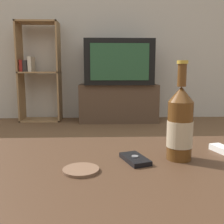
{
  "coord_description": "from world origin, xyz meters",
  "views": [
    {
      "loc": [
        0.09,
        -0.71,
        0.67
      ],
      "look_at": [
        0.13,
        0.35,
        0.5
      ],
      "focal_mm": 42.0,
      "sensor_mm": 36.0,
      "label": 1
    }
  ],
  "objects_px": {
    "beer_bottle": "(180,125)",
    "television": "(118,63)",
    "tv_stand": "(118,103)",
    "bookshelf": "(38,71)",
    "cell_phone": "(135,159)"
  },
  "relations": [
    {
      "from": "beer_bottle",
      "to": "television",
      "type": "bearing_deg",
      "value": 90.45
    },
    {
      "from": "beer_bottle",
      "to": "tv_stand",
      "type": "bearing_deg",
      "value": 90.45
    },
    {
      "from": "bookshelf",
      "to": "beer_bottle",
      "type": "relative_size",
      "value": 4.33
    },
    {
      "from": "bookshelf",
      "to": "cell_phone",
      "type": "bearing_deg",
      "value": -71.22
    },
    {
      "from": "tv_stand",
      "to": "cell_phone",
      "type": "bearing_deg",
      "value": -92.46
    },
    {
      "from": "television",
      "to": "beer_bottle",
      "type": "height_order",
      "value": "television"
    },
    {
      "from": "television",
      "to": "bookshelf",
      "type": "bearing_deg",
      "value": 175.78
    },
    {
      "from": "tv_stand",
      "to": "beer_bottle",
      "type": "relative_size",
      "value": 3.4
    },
    {
      "from": "tv_stand",
      "to": "beer_bottle",
      "type": "bearing_deg",
      "value": -89.55
    },
    {
      "from": "television",
      "to": "beer_bottle",
      "type": "relative_size",
      "value": 2.88
    },
    {
      "from": "bookshelf",
      "to": "beer_bottle",
      "type": "height_order",
      "value": "bookshelf"
    },
    {
      "from": "bookshelf",
      "to": "beer_bottle",
      "type": "xyz_separation_m",
      "value": [
        1.08,
        -2.76,
        -0.15
      ]
    },
    {
      "from": "television",
      "to": "bookshelf",
      "type": "relative_size",
      "value": 0.67
    },
    {
      "from": "television",
      "to": "cell_phone",
      "type": "distance_m",
      "value": 2.72
    },
    {
      "from": "tv_stand",
      "to": "beer_bottle",
      "type": "distance_m",
      "value": 2.7
    }
  ]
}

